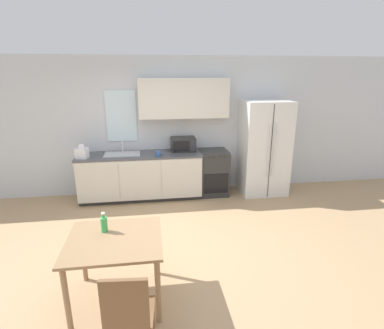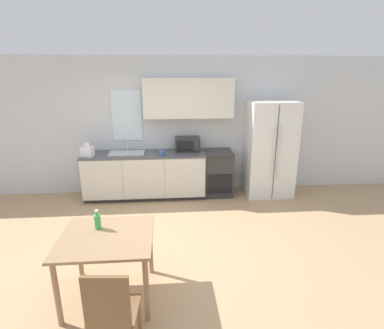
{
  "view_description": "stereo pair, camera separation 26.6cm",
  "coord_description": "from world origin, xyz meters",
  "px_view_note": "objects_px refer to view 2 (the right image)",
  "views": [
    {
      "loc": [
        -0.2,
        -3.77,
        2.4
      ],
      "look_at": [
        0.41,
        0.54,
        1.05
      ],
      "focal_mm": 28.0,
      "sensor_mm": 36.0,
      "label": 1
    },
    {
      "loc": [
        0.06,
        -3.79,
        2.4
      ],
      "look_at": [
        0.41,
        0.54,
        1.05
      ],
      "focal_mm": 28.0,
      "sensor_mm": 36.0,
      "label": 2
    }
  ],
  "objects_px": {
    "refrigerator": "(269,149)",
    "drink_bottle": "(98,221)",
    "oven_range": "(217,173)",
    "microwave": "(188,144)",
    "dining_table": "(107,245)",
    "dining_chair_near": "(111,310)",
    "coffee_mug": "(162,153)"
  },
  "relations": [
    {
      "from": "oven_range",
      "to": "microwave",
      "type": "bearing_deg",
      "value": 171.13
    },
    {
      "from": "dining_table",
      "to": "drink_bottle",
      "type": "height_order",
      "value": "drink_bottle"
    },
    {
      "from": "dining_table",
      "to": "dining_chair_near",
      "type": "xyz_separation_m",
      "value": [
        0.17,
        -0.81,
        -0.1
      ]
    },
    {
      "from": "coffee_mug",
      "to": "drink_bottle",
      "type": "bearing_deg",
      "value": -105.43
    },
    {
      "from": "oven_range",
      "to": "microwave",
      "type": "height_order",
      "value": "microwave"
    },
    {
      "from": "oven_range",
      "to": "dining_chair_near",
      "type": "height_order",
      "value": "dining_chair_near"
    },
    {
      "from": "microwave",
      "to": "dining_chair_near",
      "type": "relative_size",
      "value": 0.51
    },
    {
      "from": "coffee_mug",
      "to": "drink_bottle",
      "type": "xyz_separation_m",
      "value": [
        -0.67,
        -2.41,
        -0.11
      ]
    },
    {
      "from": "oven_range",
      "to": "dining_chair_near",
      "type": "bearing_deg",
      "value": -112.08
    },
    {
      "from": "dining_chair_near",
      "to": "drink_bottle",
      "type": "distance_m",
      "value": 1.07
    },
    {
      "from": "microwave",
      "to": "drink_bottle",
      "type": "bearing_deg",
      "value": -113.03
    },
    {
      "from": "oven_range",
      "to": "drink_bottle",
      "type": "relative_size",
      "value": 4.06
    },
    {
      "from": "refrigerator",
      "to": "coffee_mug",
      "type": "bearing_deg",
      "value": -175.11
    },
    {
      "from": "oven_range",
      "to": "coffee_mug",
      "type": "bearing_deg",
      "value": -167.7
    },
    {
      "from": "refrigerator",
      "to": "drink_bottle",
      "type": "bearing_deg",
      "value": -137.0
    },
    {
      "from": "microwave",
      "to": "refrigerator",
      "type": "bearing_deg",
      "value": -5.38
    },
    {
      "from": "refrigerator",
      "to": "dining_chair_near",
      "type": "distance_m",
      "value": 4.38
    },
    {
      "from": "refrigerator",
      "to": "dining_table",
      "type": "height_order",
      "value": "refrigerator"
    },
    {
      "from": "microwave",
      "to": "dining_table",
      "type": "distance_m",
      "value": 3.12
    },
    {
      "from": "drink_bottle",
      "to": "dining_table",
      "type": "bearing_deg",
      "value": -55.06
    },
    {
      "from": "refrigerator",
      "to": "oven_range",
      "type": "bearing_deg",
      "value": 176.7
    },
    {
      "from": "refrigerator",
      "to": "dining_table",
      "type": "distance_m",
      "value": 3.85
    },
    {
      "from": "coffee_mug",
      "to": "drink_bottle",
      "type": "distance_m",
      "value": 2.51
    },
    {
      "from": "dining_table",
      "to": "drink_bottle",
      "type": "bearing_deg",
      "value": 124.94
    },
    {
      "from": "dining_table",
      "to": "drink_bottle",
      "type": "relative_size",
      "value": 4.37
    },
    {
      "from": "microwave",
      "to": "dining_table",
      "type": "height_order",
      "value": "microwave"
    },
    {
      "from": "coffee_mug",
      "to": "dining_chair_near",
      "type": "xyz_separation_m",
      "value": [
        -0.37,
        -3.39,
        -0.41
      ]
    },
    {
      "from": "oven_range",
      "to": "drink_bottle",
      "type": "height_order",
      "value": "drink_bottle"
    },
    {
      "from": "dining_table",
      "to": "dining_chair_near",
      "type": "distance_m",
      "value": 0.84
    },
    {
      "from": "coffee_mug",
      "to": "dining_chair_near",
      "type": "distance_m",
      "value": 3.44
    },
    {
      "from": "dining_chair_near",
      "to": "oven_range",
      "type": "bearing_deg",
      "value": 72.69
    },
    {
      "from": "refrigerator",
      "to": "microwave",
      "type": "relative_size",
      "value": 3.95
    }
  ]
}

